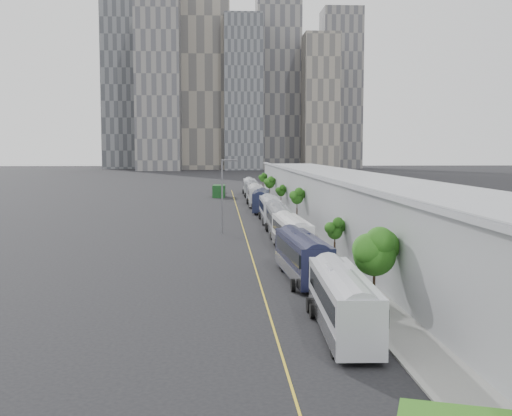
{
  "coord_description": "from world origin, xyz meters",
  "views": [
    {
      "loc": [
        -4.54,
        -28.86,
        10.13
      ],
      "look_at": [
        -0.04,
        50.36,
        3.0
      ],
      "focal_mm": 45.0,
      "sensor_mm": 36.0,
      "label": 1
    }
  ],
  "objects": [
    {
      "name": "bus_8",
      "position": [
        2.28,
        117.15,
        1.62
      ],
      "size": [
        2.92,
        13.16,
        3.83
      ],
      "rotation": [
        0.0,
        0.0,
        -0.02
      ],
      "color": "silver",
      "rests_on": "ground"
    },
    {
      "name": "bus_1",
      "position": [
        1.94,
        20.74,
        1.52
      ],
      "size": [
        3.2,
        12.49,
        3.61
      ],
      "rotation": [
        0.0,
        0.0,
        0.06
      ],
      "color": "#161832",
      "rests_on": "ground"
    },
    {
      "name": "depot",
      "position": [
        12.99,
        55.0,
        3.51
      ],
      "size": [
        12.45,
        160.4,
        7.2
      ],
      "color": "gray",
      "rests_on": "ground"
    },
    {
      "name": "tree_0",
      "position": [
        5.41,
        11.49,
        3.85
      ],
      "size": [
        2.78,
        2.78,
        5.25
      ],
      "color": "black",
      "rests_on": "ground"
    },
    {
      "name": "bus_6",
      "position": [
        2.05,
        88.17,
        1.63
      ],
      "size": [
        2.95,
        13.27,
        3.86
      ],
      "rotation": [
        0.0,
        0.0,
        -0.02
      ],
      "color": "silver",
      "rests_on": "ground"
    },
    {
      "name": "tree_2",
      "position": [
        5.96,
        57.54,
        3.88
      ],
      "size": [
        1.68,
        1.68,
        4.77
      ],
      "color": "black",
      "rests_on": "ground"
    },
    {
      "name": "tree_3",
      "position": [
        6.09,
        81.65,
        3.05
      ],
      "size": [
        1.42,
        1.42,
        3.81
      ],
      "color": "black",
      "rests_on": "ground"
    },
    {
      "name": "sidewalk",
      "position": [
        9.0,
        55.0,
        0.06
      ],
      "size": [
        10.0,
        170.0,
        0.12
      ],
      "primitive_type": "cube",
      "color": "gray",
      "rests_on": "ground"
    },
    {
      "name": "lane_line",
      "position": [
        -1.5,
        55.0,
        0.01
      ],
      "size": [
        0.12,
        160.0,
        0.02
      ],
      "primitive_type": "cube",
      "color": "gold",
      "rests_on": "ground"
    },
    {
      "name": "tree_1",
      "position": [
        6.07,
        29.42,
        2.83
      ],
      "size": [
        1.45,
        1.45,
        3.59
      ],
      "color": "black",
      "rests_on": "ground"
    },
    {
      "name": "suv",
      "position": [
        -4.78,
        123.3,
        0.7
      ],
      "size": [
        2.53,
        5.13,
        1.4
      ],
      "primitive_type": "imported",
      "rotation": [
        0.0,
        0.0,
        -0.04
      ],
      "color": "black",
      "rests_on": "ground"
    },
    {
      "name": "shipping_container",
      "position": [
        -4.69,
        110.33,
        1.32
      ],
      "size": [
        2.83,
        5.79,
        2.65
      ],
      "primitive_type": "cube",
      "rotation": [
        0.0,
        0.0,
        -0.04
      ],
      "color": "#113A16",
      "rests_on": "ground"
    },
    {
      "name": "bus_2",
      "position": [
        2.59,
        34.14,
        1.52
      ],
      "size": [
        2.92,
        12.41,
        3.6
      ],
      "rotation": [
        0.0,
        0.0,
        0.03
      ],
      "color": "white",
      "rests_on": "ground"
    },
    {
      "name": "tree_5",
      "position": [
        5.99,
        126.65,
        3.48
      ],
      "size": [
        1.62,
        1.62,
        4.34
      ],
      "color": "black",
      "rests_on": "ground"
    },
    {
      "name": "tree_4",
      "position": [
        5.81,
        103.27,
        3.54
      ],
      "size": [
        1.98,
        1.98,
        4.55
      ],
      "color": "black",
      "rests_on": "ground"
    },
    {
      "name": "bus_4",
      "position": [
        2.63,
        61.89,
        1.52
      ],
      "size": [
        2.77,
        12.38,
        3.61
      ],
      "rotation": [
        0.0,
        0.0,
        -0.01
      ],
      "color": "#A7A9B1",
      "rests_on": "ground"
    },
    {
      "name": "ground",
      "position": [
        0.0,
        0.0,
        0.0
      ],
      "size": [
        800.0,
        800.0,
        0.0
      ],
      "primitive_type": "plane",
      "color": "black",
      "rests_on": "ground"
    },
    {
      "name": "street_lamp_near",
      "position": [
        -4.06,
        48.59,
        5.23
      ],
      "size": [
        2.04,
        0.22,
        9.08
      ],
      "color": "#59595E",
      "rests_on": "ground"
    },
    {
      "name": "bus_0",
      "position": [
        2.22,
        5.74,
        1.49
      ],
      "size": [
        2.87,
        12.19,
        3.54
      ],
      "rotation": [
        0.0,
        0.0,
        -0.03
      ],
      "color": "silver",
      "rests_on": "ground"
    },
    {
      "name": "bus_3",
      "position": [
        2.55,
        47.48,
        1.48
      ],
      "size": [
        2.7,
        12.06,
        3.51
      ],
      "rotation": [
        0.0,
        0.0,
        -0.02
      ],
      "color": "slate",
      "rests_on": "ground"
    },
    {
      "name": "skyline",
      "position": [
        -2.9,
        324.16,
        50.85
      ],
      "size": [
        145.0,
        64.0,
        120.0
      ],
      "color": "slate",
      "rests_on": "ground"
    },
    {
      "name": "bus_7",
      "position": [
        2.26,
        104.81,
        1.57
      ],
      "size": [
        3.04,
        12.84,
        3.73
      ],
      "rotation": [
        0.0,
        0.0,
        -0.04
      ],
      "color": "slate",
      "rests_on": "ground"
    },
    {
      "name": "street_lamp_far",
      "position": [
        -3.78,
        101.0,
        4.74
      ],
      "size": [
        2.04,
        0.22,
        8.13
      ],
      "color": "#59595E",
      "rests_on": "ground"
    },
    {
      "name": "bus_5",
      "position": [
        2.34,
        76.82,
        1.54
      ],
      "size": [
        3.68,
        12.64,
        3.64
      ],
      "rotation": [
        0.0,
        0.0,
        -0.1
      ],
      "color": "#171B34",
      "rests_on": "ground"
    }
  ]
}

